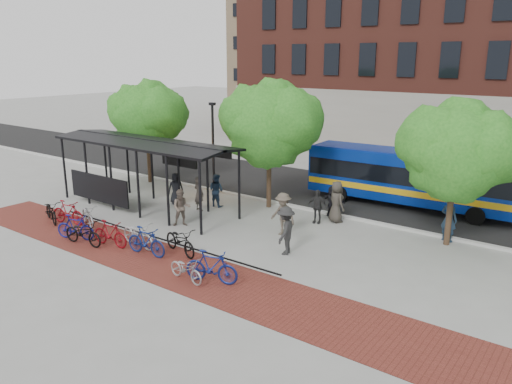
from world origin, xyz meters
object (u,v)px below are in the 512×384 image
Objects in this scene: tree_b at (271,121)px; bike_2 at (88,215)px; bike_3 at (75,227)px; pedestrian_9 at (286,230)px; bike_8 at (180,241)px; bike_11 at (211,267)px; bike_0 at (51,211)px; bike_5 at (110,234)px; pedestrian_5 at (332,201)px; pedestrian_7 at (449,219)px; bike_6 at (138,234)px; pedestrian_6 at (336,202)px; bike_4 at (83,233)px; bus at (412,176)px; bike_10 at (186,269)px; bike_7 at (146,241)px; bus_shelter at (143,150)px; tree_c at (459,148)px; lamp_post_left at (213,146)px; pedestrian_3 at (283,214)px; pedestrian_4 at (317,206)px; pedestrian_8 at (181,208)px; bike_1 at (68,212)px; pedestrian_0 at (176,188)px; pedestrian_2 at (216,190)px.

tree_b reaches higher than bike_2.
tree_b reaches higher than bike_3.
pedestrian_9 is at bearing -51.61° from bike_2.
bike_11 is (2.73, -1.24, 0.04)m from bike_8.
bike_5 is at bearing -73.51° from bike_0.
pedestrian_7 reaches higher than pedestrian_5.
bike_6 is 1.06× the size of pedestrian_7.
pedestrian_6 is (0.53, -0.59, 0.21)m from pedestrian_5.
bike_4 is 0.99× the size of bike_6.
bike_8 is 3.00m from bike_11.
bike_10 is (-3.12, -13.26, -1.21)m from bus.
bus_shelter is at bearing 44.05° from bike_7.
tree_c is 1.16× the size of lamp_post_left.
bike_0 is at bearing 58.39° from pedestrian_5.
bike_3 is (-12.97, -8.81, -3.51)m from tree_c.
bike_4 is 1.20× the size of bike_10.
bike_3 is at bearing -78.80° from pedestrian_9.
pedestrian_3 is 0.97× the size of pedestrian_6.
pedestrian_4 is 0.93× the size of pedestrian_8.
bus is 5.61× the size of pedestrian_7.
pedestrian_4 is (7.27, -1.05, -1.95)m from lamp_post_left.
lamp_post_left reaches higher than pedestrian_6.
bike_5 is 0.89× the size of bike_6.
tree_c is 18.23m from bike_0.
bus_shelter reaches higher than bike_1.
pedestrian_4 is (-5.82, -0.80, -3.25)m from tree_c.
bike_3 is 0.93× the size of bike_11.
tree_b is at bearing -20.08° from bike_0.
bike_7 is at bearing -107.23° from pedestrian_0.
bike_5 reaches higher than bike_10.
pedestrian_2 is at bearing 13.10° from bike_7.
bike_7 is 9.35m from pedestrian_5.
bus_shelter is at bearing -169.66° from pedestrian_3.
bus is 12.69m from bike_8.
bus_shelter is 6.42× the size of pedestrian_0.
pedestrian_7 is (-0.20, 0.39, -3.10)m from tree_c.
bike_6 is 4.02m from bike_10.
pedestrian_2 is at bearing -132.21° from pedestrian_9.
bike_4 is 0.97× the size of bike_8.
pedestrian_4 is 0.84× the size of pedestrian_7.
pedestrian_8 is (-4.42, -1.72, -0.09)m from pedestrian_3.
pedestrian_3 is at bearing 5.83° from bike_10.
bike_1 is at bearing 59.44° from pedestrian_2.
lamp_post_left is at bearing 1.69° from bike_0.
pedestrian_6 reaches higher than bike_2.
pedestrian_7 is (10.96, 8.81, 0.42)m from bike_5.
tree_c is at bearing -165.88° from pedestrian_5.
pedestrian_6 reaches higher than bike_4.
bike_7 is (5.79, -0.41, 0.01)m from bike_1.
tree_b is 3.13× the size of bike_8.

